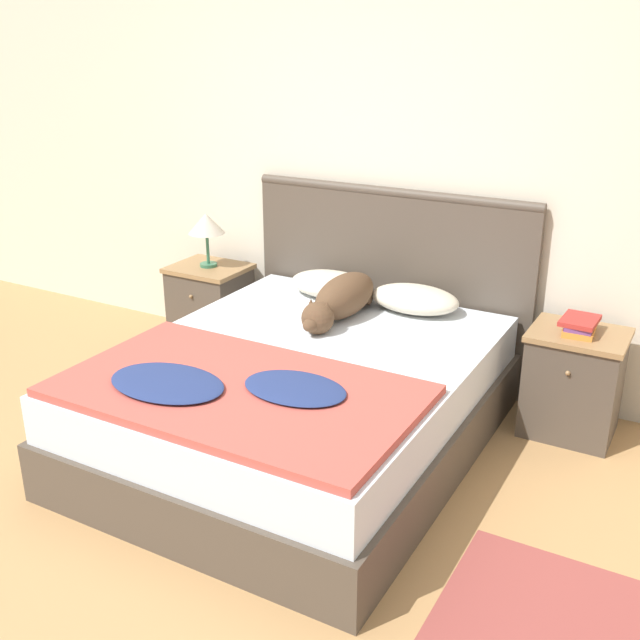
{
  "coord_description": "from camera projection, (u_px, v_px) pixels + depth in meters",
  "views": [
    {
      "loc": [
        1.83,
        -1.83,
        1.96
      ],
      "look_at": [
        0.12,
        1.22,
        0.61
      ],
      "focal_mm": 42.0,
      "sensor_mm": 36.0,
      "label": 1
    }
  ],
  "objects": [
    {
      "name": "pillow_right",
      "position": [
        415.0,
        299.0,
        4.13
      ],
      "size": [
        0.5,
        0.32,
        0.14
      ],
      "color": "beige",
      "rests_on": "bed"
    },
    {
      "name": "headboard",
      "position": [
        389.0,
        279.0,
        4.44
      ],
      "size": [
        1.73,
        0.06,
        1.14
      ],
      "color": "#4C4238",
      "rests_on": "ground_plane"
    },
    {
      "name": "table_lamp",
      "position": [
        206.0,
        225.0,
        4.68
      ],
      "size": [
        0.23,
        0.23,
        0.34
      ],
      "color": "#336B4C",
      "rests_on": "nightstand_left"
    },
    {
      "name": "dog",
      "position": [
        341.0,
        299.0,
        4.03
      ],
      "size": [
        0.23,
        0.76,
        0.23
      ],
      "color": "brown",
      "rests_on": "bed"
    },
    {
      "name": "quilt",
      "position": [
        234.0,
        390.0,
        3.19
      ],
      "size": [
        1.54,
        0.9,
        0.07
      ],
      "color": "#BC4C42",
      "rests_on": "bed"
    },
    {
      "name": "ground_plane",
      "position": [
        147.0,
        550.0,
        3.03
      ],
      "size": [
        16.0,
        16.0,
        0.0
      ],
      "primitive_type": "plane",
      "color": "tan"
    },
    {
      "name": "book_stack",
      "position": [
        580.0,
        325.0,
        3.71
      ],
      "size": [
        0.17,
        0.24,
        0.08
      ],
      "color": "orange",
      "rests_on": "nightstand_right"
    },
    {
      "name": "nightstand_right",
      "position": [
        573.0,
        383.0,
        3.83
      ],
      "size": [
        0.47,
        0.41,
        0.56
      ],
      "color": "#4C4238",
      "rests_on": "ground_plane"
    },
    {
      "name": "wall_back",
      "position": [
        378.0,
        159.0,
        4.31
      ],
      "size": [
        9.0,
        0.06,
        2.55
      ],
      "color": "beige",
      "rests_on": "ground_plane"
    },
    {
      "name": "nightstand_left",
      "position": [
        211.0,
        307.0,
        4.88
      ],
      "size": [
        0.47,
        0.41,
        0.56
      ],
      "color": "#4C4238",
      "rests_on": "ground_plane"
    },
    {
      "name": "pillow_left",
      "position": [
        331.0,
        284.0,
        4.37
      ],
      "size": [
        0.5,
        0.32,
        0.14
      ],
      "color": "beige",
      "rests_on": "bed"
    },
    {
      "name": "bed",
      "position": [
        300.0,
        400.0,
        3.71
      ],
      "size": [
        1.65,
        2.04,
        0.51
      ],
      "color": "#4C4238",
      "rests_on": "ground_plane"
    }
  ]
}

